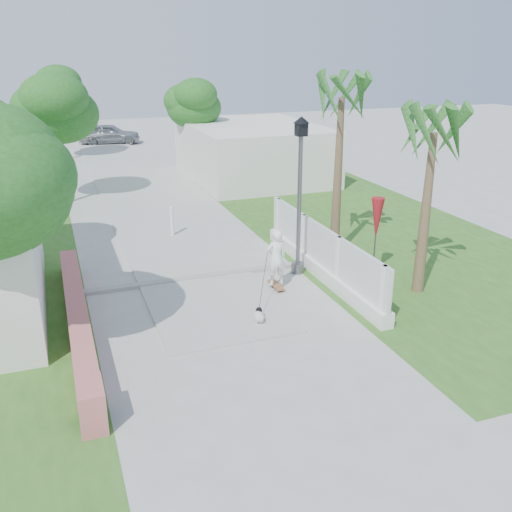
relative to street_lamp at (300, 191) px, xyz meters
name	(u,v)px	position (x,y,z in m)	size (l,w,h in m)	color
ground	(275,394)	(-2.90, -5.50, -2.43)	(90.00, 90.00, 0.00)	#B7B7B2
path_strip	(126,177)	(-2.90, 14.50, -2.40)	(3.20, 36.00, 0.06)	#B7B7B2
curb	(196,278)	(-2.90, 0.50, -2.38)	(6.50, 0.25, 0.10)	#999993
grass_right	(375,233)	(4.10, 2.50, -2.42)	(8.00, 20.00, 0.01)	#32611E
pink_wall	(79,326)	(-6.20, -1.95, -2.11)	(0.45, 8.20, 0.80)	#BE6561
lattice_fence	(321,259)	(0.50, -0.50, -1.88)	(0.35, 7.00, 1.50)	white
building_right	(253,151)	(3.10, 12.50, -1.13)	(6.00, 8.00, 2.60)	silver
street_lamp	(300,191)	(0.00, 0.00, 0.00)	(0.44, 0.44, 4.44)	#59595E
bollard	(172,221)	(-2.70, 4.50, -1.84)	(0.14, 0.14, 1.09)	white
patio_umbrella	(377,220)	(1.90, -1.00, -0.74)	(0.36, 0.36, 2.30)	#59595E
tree_path_left	(57,109)	(-5.88, 10.48, 1.39)	(3.40, 3.40, 5.23)	#4C3826
tree_path_right	(186,104)	(0.32, 14.48, 1.07)	(3.00, 3.00, 4.79)	#4C3826
tree_path_far	(54,91)	(-5.68, 20.48, 1.39)	(3.20, 3.20, 5.17)	#4C3826
palm_far	(341,109)	(1.70, 1.00, 2.06)	(1.80, 1.80, 5.30)	brown
palm_near	(433,143)	(2.50, -2.30, 1.53)	(1.80, 1.80, 4.70)	brown
skateboarder	(265,275)	(-1.57, -1.47, -1.72)	(1.46, 2.07, 1.64)	#99673D
dog	(259,316)	(-2.17, -2.65, -2.23)	(0.36, 0.50, 0.36)	silver
parked_car	(109,134)	(-2.42, 25.52, -1.75)	(1.59, 3.96, 1.35)	#9DA0A4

